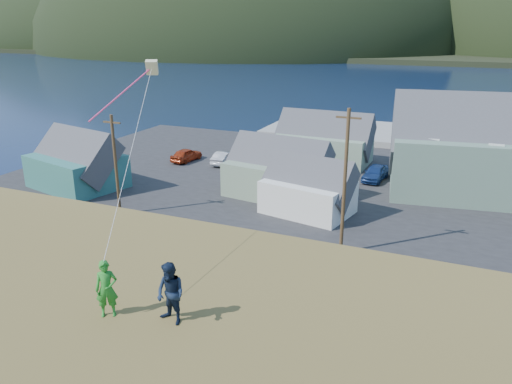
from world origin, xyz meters
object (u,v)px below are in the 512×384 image
kite_flyer_navy (171,294)px  shed_palegreen_near (278,170)px  wharf (362,132)px  shed_palegreen_far (324,140)px  kite_flyer_green (107,289)px  shed_teal (76,162)px  shed_white (308,188)px

kite_flyer_navy → shed_palegreen_near: bearing=120.2°
wharf → shed_palegreen_far: shed_palegreen_far is taller
wharf → kite_flyer_navy: size_ratio=14.81×
shed_palegreen_far → kite_flyer_navy: bearing=-78.4°
shed_palegreen_near → kite_flyer_navy: size_ratio=5.55×
shed_palegreen_near → kite_flyer_green: kite_flyer_green is taller
shed_teal → kite_flyer_green: (24.96, -25.55, 5.47)m
wharf → shed_palegreen_near: size_ratio=2.67×
shed_palegreen_far → kite_flyer_green: 44.17m
kite_flyer_green → wharf: bearing=61.2°
shed_teal → kite_flyer_navy: bearing=-29.6°
shed_teal → shed_white: bearing=18.9°
kite_flyer_green → kite_flyer_navy: 1.84m
kite_flyer_navy → wharf: bearing=111.3°
shed_teal → shed_white: (22.21, 2.03, -0.33)m
wharf → shed_palegreen_far: (-0.93, -16.22, 2.24)m
kite_flyer_green → kite_flyer_navy: kite_flyer_navy is taller
wharf → kite_flyer_green: 60.34m
shed_palegreen_near → shed_white: shed_palegreen_near is taller
shed_teal → kite_flyer_navy: 37.14m
shed_white → kite_flyer_green: (2.75, -27.58, 5.80)m
wharf → kite_flyer_navy: 60.13m
wharf → kite_flyer_green: bearing=-85.2°
kite_flyer_navy → kite_flyer_green: bearing=-152.7°
shed_white → kite_flyer_green: size_ratio=4.84×
wharf → kite_flyer_green: size_ratio=15.67×
wharf → shed_teal: (-19.96, -34.11, 2.11)m
kite_flyer_navy → shed_teal: bearing=151.5°
wharf → shed_white: shed_white is taller
kite_flyer_green → shed_palegreen_far: bearing=64.2°
wharf → shed_teal: bearing=-120.3°
shed_palegreen_near → shed_white: size_ratio=1.21×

